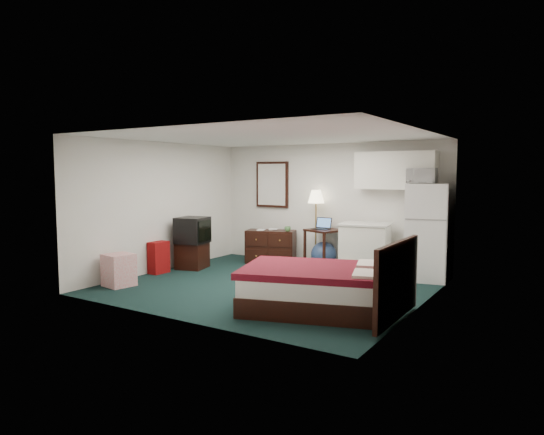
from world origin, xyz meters
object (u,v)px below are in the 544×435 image
Objects in this scene: dresser at (271,247)px; desk at (324,248)px; floor_lamp at (316,228)px; fridge at (426,232)px; suitcase at (159,257)px; bed at (312,288)px; tv_stand at (192,255)px; kitchen_counter at (365,250)px.

desk is (1.19, 0.14, 0.04)m from dresser.
fridge reaches higher than floor_lamp.
suitcase is at bearing -140.06° from dresser.
fridge reaches higher than desk.
bed is (1.44, -2.92, -0.48)m from floor_lamp.
floor_lamp is at bearing 163.39° from fridge.
floor_lamp is 0.48m from desk.
floor_lamp is at bearing 23.98° from tv_stand.
desk is 1.38× the size of tv_stand.
dresser is 1.69× the size of suitcase.
kitchen_counter is 0.54× the size of fridge.
floor_lamp is 2.28m from fridge.
bed is 3.05× the size of suitcase.
bed is (-0.84, -2.75, -0.57)m from fridge.
kitchen_counter reaches higher than tv_stand.
fridge is at bearing 18.29° from desk.
suitcase reaches higher than tv_stand.
suitcase is at bearing -158.29° from kitchen_counter.
fridge reaches higher than dresser.
tv_stand is at bearing -173.82° from fridge.
fridge is at bearing -17.03° from dresser.
desk is at bearing 166.24° from fridge.
bed is 3.27× the size of tv_stand.
floor_lamp reaches higher than tv_stand.
dresser is 0.55× the size of bed.
fridge is (1.08, 0.16, 0.39)m from kitchen_counter.
desk reaches higher than dresser.
fridge reaches higher than bed.
kitchen_counter is (2.13, -0.06, 0.12)m from dresser.
tv_stand is at bearing 75.13° from suitcase.
tv_stand is at bearing -140.90° from floor_lamp.
desk is at bearing -25.00° from floor_lamp.
dresser is 3.25m from fridge.
desk is 0.83× the size of kitchen_counter.
kitchen_counter is at bearing 6.70° from tv_stand.
bed is (1.18, -2.80, -0.09)m from desk.
bed is at bearing -119.30° from fridge.
kitchen_counter is at bearing 175.86° from fridge.
floor_lamp is at bearing -2.95° from dresser.
suitcase is at bearing -166.80° from fridge.
fridge is at bearing -0.39° from kitchen_counter.
bed is at bearing -36.56° from tv_stand.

